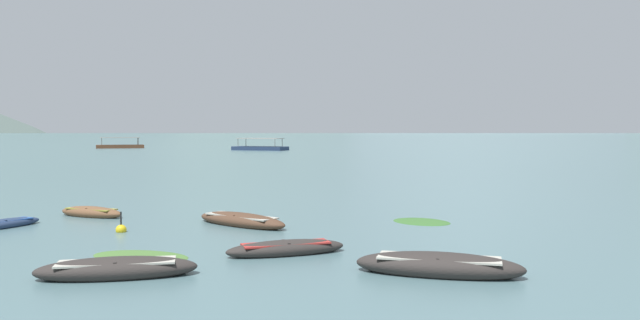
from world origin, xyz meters
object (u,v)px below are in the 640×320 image
(rowboat_6, at_px, (439,266))
(ferry_1, at_px, (120,146))
(rowboat_0, at_px, (91,212))
(rowboat_4, at_px, (241,220))
(rowboat_1, at_px, (117,269))
(rowboat_2, at_px, (2,224))
(mooring_buoy, at_px, (121,230))
(ferry_0, at_px, (260,148))
(rowboat_3, at_px, (286,249))

(rowboat_6, relative_size, ferry_1, 0.44)
(rowboat_0, distance_m, rowboat_4, 7.35)
(rowboat_1, xyz_separation_m, rowboat_2, (-7.34, 7.68, -0.07))
(rowboat_1, xyz_separation_m, mooring_buoy, (-2.38, 6.87, -0.11))
(mooring_buoy, bearing_deg, rowboat_4, 22.74)
(ferry_0, bearing_deg, rowboat_3, -82.13)
(rowboat_1, bearing_deg, rowboat_0, 115.35)
(rowboat_0, xyz_separation_m, ferry_1, (-36.73, 104.35, 0.27))
(rowboat_3, bearing_deg, rowboat_0, 139.61)
(rowboat_0, xyz_separation_m, rowboat_6, (13.49, -10.36, 0.05))
(ferry_0, bearing_deg, rowboat_1, -84.63)
(rowboat_3, bearing_deg, rowboat_6, -30.37)
(rowboat_0, bearing_deg, mooring_buoy, -55.40)
(rowboat_6, distance_m, mooring_buoy, 12.44)
(rowboat_1, xyz_separation_m, ferry_0, (-9.62, 102.21, 0.24))
(rowboat_4, xyz_separation_m, ferry_0, (-11.44, 93.59, 0.25))
(rowboat_0, relative_size, mooring_buoy, 3.90)
(rowboat_3, xyz_separation_m, rowboat_6, (4.23, -2.48, 0.06))
(rowboat_4, bearing_deg, mooring_buoy, -157.26)
(rowboat_0, distance_m, mooring_buoy, 4.90)
(rowboat_1, distance_m, rowboat_3, 5.09)
(rowboat_2, xyz_separation_m, ferry_1, (-34.56, 107.58, 0.31))
(rowboat_6, height_order, ferry_0, ferry_0)
(rowboat_1, relative_size, rowboat_6, 0.93)
(rowboat_2, height_order, ferry_1, ferry_1)
(rowboat_3, xyz_separation_m, rowboat_4, (-2.28, 5.61, 0.02))
(rowboat_2, distance_m, mooring_buoy, 5.03)
(rowboat_1, bearing_deg, mooring_buoy, 109.12)
(rowboat_2, height_order, rowboat_4, rowboat_4)
(ferry_0, xyz_separation_m, ferry_1, (-32.28, 13.04, 0.00))
(rowboat_1, bearing_deg, rowboat_6, 3.71)
(rowboat_0, height_order, rowboat_3, rowboat_0)
(rowboat_0, relative_size, rowboat_3, 0.90)
(rowboat_1, distance_m, ferry_1, 122.64)
(mooring_buoy, bearing_deg, ferry_1, 110.03)
(rowboat_2, xyz_separation_m, rowboat_6, (15.67, -7.14, 0.09))
(rowboat_1, relative_size, rowboat_3, 1.11)
(ferry_0, distance_m, ferry_1, 34.82)
(rowboat_1, relative_size, rowboat_4, 0.96)
(rowboat_2, distance_m, ferry_1, 112.99)
(ferry_1, relative_size, mooring_buoy, 11.77)
(rowboat_2, relative_size, mooring_buoy, 3.72)
(rowboat_4, bearing_deg, rowboat_2, -174.07)
(rowboat_0, height_order, rowboat_6, rowboat_6)
(rowboat_0, distance_m, rowboat_2, 3.89)
(rowboat_4, height_order, mooring_buoy, mooring_buoy)
(rowboat_2, height_order, rowboat_3, rowboat_3)
(ferry_1, bearing_deg, rowboat_0, -70.61)
(rowboat_2, relative_size, rowboat_6, 0.71)
(ferry_1, bearing_deg, mooring_buoy, -69.97)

